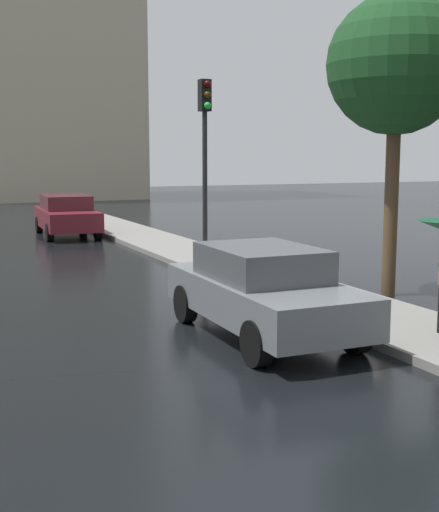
{
  "coord_description": "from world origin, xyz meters",
  "views": [
    {
      "loc": [
        -2.19,
        -3.05,
        2.87
      ],
      "look_at": [
        1.75,
        5.68,
        1.47
      ],
      "focal_mm": 47.58,
      "sensor_mm": 36.0,
      "label": 1
    }
  ],
  "objects_px": {
    "car_grey_near_kerb": "(263,290)",
    "traffic_light": "(205,139)",
    "car_maroon_far_ahead": "(67,215)",
    "street_tree_mid": "(396,67)"
  },
  "relations": [
    {
      "from": "traffic_light",
      "to": "street_tree_mid",
      "type": "bearing_deg",
      "value": -59.72
    },
    {
      "from": "car_maroon_far_ahead",
      "to": "traffic_light",
      "type": "height_order",
      "value": "traffic_light"
    },
    {
      "from": "car_maroon_far_ahead",
      "to": "traffic_light",
      "type": "relative_size",
      "value": 0.99
    },
    {
      "from": "car_grey_near_kerb",
      "to": "traffic_light",
      "type": "distance_m",
      "value": 6.6
    },
    {
      "from": "traffic_light",
      "to": "street_tree_mid",
      "type": "relative_size",
      "value": 0.75
    },
    {
      "from": "car_maroon_far_ahead",
      "to": "traffic_light",
      "type": "bearing_deg",
      "value": -78.44
    },
    {
      "from": "street_tree_mid",
      "to": "car_maroon_far_ahead",
      "type": "bearing_deg",
      "value": 105.93
    },
    {
      "from": "traffic_light",
      "to": "car_grey_near_kerb",
      "type": "bearing_deg",
      "value": -104.41
    },
    {
      "from": "car_grey_near_kerb",
      "to": "street_tree_mid",
      "type": "xyz_separation_m",
      "value": [
        3.91,
        1.79,
        3.89
      ]
    },
    {
      "from": "car_grey_near_kerb",
      "to": "traffic_light",
      "type": "xyz_separation_m",
      "value": [
        1.52,
        5.9,
        2.53
      ]
    }
  ]
}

